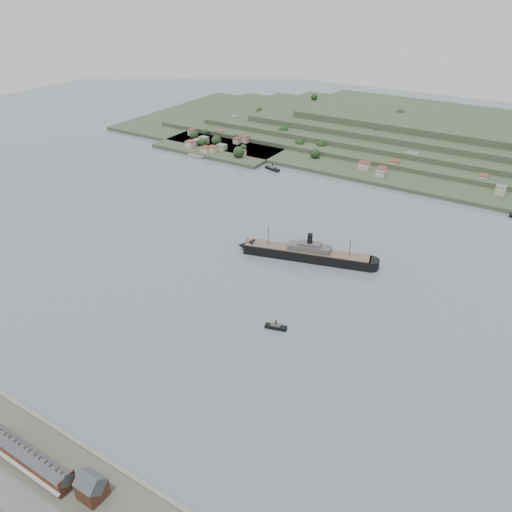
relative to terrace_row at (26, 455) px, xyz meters
The scene contains 8 objects.
ground 168.46m from the terrace_row, 86.59° to the left, with size 1400.00×1400.00×0.00m, color slate.
near_shore 22.02m from the terrace_row, 61.90° to the right, with size 220.00×80.00×2.60m.
terrace_row is the anchor object (origin of this frame).
gabled_building 37.74m from the terrace_row, ahead, with size 10.40×10.18×14.09m.
far_peninsula 562.42m from the terrace_row, 86.14° to the left, with size 760.00×309.00×30.00m.
steamship 228.83m from the terrace_row, 85.09° to the left, with size 107.23×39.96×26.23m.
tugboat 149.90m from the terrace_row, 72.51° to the left, with size 14.19×7.19×6.17m.
ferry_west 395.42m from the terrace_row, 104.33° to the left, with size 19.53×10.17×7.06m.
Camera 1 is at (153.56, -238.33, 192.33)m, focal length 35.00 mm.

